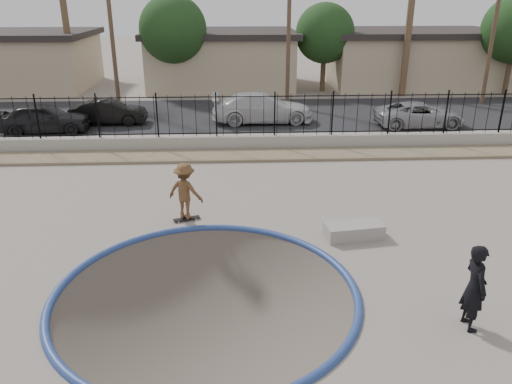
{
  "coord_description": "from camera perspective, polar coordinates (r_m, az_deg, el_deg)",
  "views": [
    {
      "loc": [
        0.66,
        -10.7,
        6.36
      ],
      "look_at": [
        1.29,
        2.0,
        1.28
      ],
      "focal_mm": 35.0,
      "sensor_mm": 36.0,
      "label": 1
    }
  ],
  "objects": [
    {
      "name": "house_west",
      "position": [
        40.6,
        -26.28,
        13.44
      ],
      "size": [
        11.6,
        8.6,
        3.9
      ],
      "color": "tan",
      "rests_on": "ground"
    },
    {
      "name": "coping_ring",
      "position": [
        11.62,
        -5.73,
        -11.52
      ],
      "size": [
        7.04,
        7.04,
        0.2
      ],
      "primitive_type": "torus",
      "color": "navy",
      "rests_on": "ground"
    },
    {
      "name": "rock_strip",
      "position": [
        20.89,
        -4.52,
        4.16
      ],
      "size": [
        42.0,
        1.6,
        0.11
      ],
      "primitive_type": "cube",
      "color": "#897B59",
      "rests_on": "ground"
    },
    {
      "name": "videographer",
      "position": [
        10.98,
        23.71,
        -9.94
      ],
      "size": [
        0.47,
        0.69,
        1.85
      ],
      "primitive_type": "imported",
      "rotation": [
        0.0,
        0.0,
        1.61
      ],
      "color": "black",
      "rests_on": "ground"
    },
    {
      "name": "retaining_wall",
      "position": [
        21.87,
        -4.47,
        5.64
      ],
      "size": [
        42.0,
        0.45,
        0.6
      ],
      "primitive_type": "cube",
      "color": "#9F988C",
      "rests_on": "ground"
    },
    {
      "name": "bowl_pit",
      "position": [
        11.62,
        -5.73,
        -11.52
      ],
      "size": [
        6.84,
        6.84,
        1.8
      ],
      "primitive_type": null,
      "color": "#53483F",
      "rests_on": "ground"
    },
    {
      "name": "utility_pole_left",
      "position": [
        30.48,
        -16.25,
        17.87
      ],
      "size": [
        1.7,
        0.24,
        9.0
      ],
      "color": "#473323",
      "rests_on": "ground"
    },
    {
      "name": "car_a",
      "position": [
        26.35,
        -23.09,
        7.79
      ],
      "size": [
        4.38,
        2.08,
        1.45
      ],
      "primitive_type": "imported",
      "rotation": [
        0.0,
        0.0,
        1.66
      ],
      "color": "black",
      "rests_on": "street"
    },
    {
      "name": "street_tree_left",
      "position": [
        33.97,
        -9.48,
        17.86
      ],
      "size": [
        4.32,
        4.32,
        6.36
      ],
      "color": "#473323",
      "rests_on": "ground"
    },
    {
      "name": "car_d",
      "position": [
        26.72,
        18.24,
        8.4
      ],
      "size": [
        4.56,
        2.23,
        1.25
      ],
      "primitive_type": "imported",
      "rotation": [
        0.0,
        0.0,
        1.61
      ],
      "color": "#9E9FA6",
      "rests_on": "street"
    },
    {
      "name": "street",
      "position": [
        28.43,
        -4.14,
        8.85
      ],
      "size": [
        90.0,
        8.0,
        0.04
      ],
      "primitive_type": "cube",
      "color": "black",
      "rests_on": "ground"
    },
    {
      "name": "house_east",
      "position": [
        39.76,
        17.36,
        14.52
      ],
      "size": [
        12.6,
        8.6,
        3.9
      ],
      "color": "tan",
      "rests_on": "ground"
    },
    {
      "name": "utility_pole_mid",
      "position": [
        29.92,
        3.79,
        19.06
      ],
      "size": [
        1.7,
        0.24,
        9.5
      ],
      "color": "#473323",
      "rests_on": "ground"
    },
    {
      "name": "skater",
      "position": [
        14.84,
        -8.08,
        -0.25
      ],
      "size": [
        1.26,
        1.02,
        1.7
      ],
      "primitive_type": "imported",
      "rotation": [
        0.0,
        0.0,
        2.73
      ],
      "color": "brown",
      "rests_on": "ground"
    },
    {
      "name": "utility_pole_right",
      "position": [
        33.47,
        25.64,
        16.95
      ],
      "size": [
        1.7,
        0.24,
        9.0
      ],
      "color": "#473323",
      "rests_on": "ground"
    },
    {
      "name": "house_center",
      "position": [
        37.46,
        -3.96,
        15.03
      ],
      "size": [
        10.6,
        8.6,
        3.9
      ],
      "color": "tan",
      "rests_on": "ground"
    },
    {
      "name": "street_tree_mid",
      "position": [
        35.37,
        7.87,
        17.52
      ],
      "size": [
        3.96,
        3.96,
        5.83
      ],
      "color": "#473323",
      "rests_on": "ground"
    },
    {
      "name": "car_c",
      "position": [
        26.35,
        0.74,
        9.6
      ],
      "size": [
        5.3,
        2.31,
        1.52
      ],
      "primitive_type": "imported",
      "rotation": [
        0.0,
        0.0,
        1.6
      ],
      "color": "silver",
      "rests_on": "street"
    },
    {
      "name": "concrete_ledge",
      "position": [
        14.2,
        11.1,
        -4.35
      ],
      "size": [
        1.68,
        0.92,
        0.4
      ],
      "primitive_type": "cube",
      "rotation": [
        0.0,
        0.0,
        0.14
      ],
      "color": "gray",
      "rests_on": "ground"
    },
    {
      "name": "skateboard",
      "position": [
        15.15,
        -7.93,
        -3.02
      ],
      "size": [
        0.82,
        0.45,
        0.07
      ],
      "rotation": [
        0.0,
        0.0,
        0.34
      ],
      "color": "black",
      "rests_on": "ground"
    },
    {
      "name": "ground",
      "position": [
        23.91,
        -4.28,
        3.55
      ],
      "size": [
        120.0,
        120.0,
        2.2
      ],
      "primitive_type": "cube",
      "color": "gray",
      "rests_on": "ground"
    },
    {
      "name": "fence",
      "position": [
        21.57,
        -4.57,
        8.71
      ],
      "size": [
        40.0,
        0.04,
        1.8
      ],
      "color": "black",
      "rests_on": "retaining_wall"
    },
    {
      "name": "car_b",
      "position": [
        27.07,
        -16.48,
        8.77
      ],
      "size": [
        3.82,
        1.38,
        1.25
      ],
      "primitive_type": "imported",
      "rotation": [
        0.0,
        0.0,
        1.58
      ],
      "color": "black",
      "rests_on": "street"
    }
  ]
}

